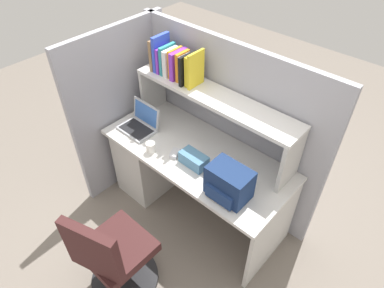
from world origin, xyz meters
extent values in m
plane|color=slate|center=(0.00, 0.00, 0.00)|extent=(8.00, 8.00, 0.00)
cube|color=silver|center=(0.00, 0.00, 0.71)|extent=(1.60, 0.70, 0.03)
cube|color=beige|center=(-0.55, 0.00, 0.35)|extent=(0.40, 0.64, 0.70)
cube|color=beige|center=(0.78, 0.00, 0.35)|extent=(0.03, 0.64, 0.70)
cube|color=#9E9EA8|center=(0.00, 0.38, 0.78)|extent=(1.84, 0.05, 1.55)
cube|color=#9E9EA8|center=(-0.85, -0.05, 0.78)|extent=(0.05, 1.06, 1.55)
cube|color=beige|center=(-0.70, 0.20, 0.94)|extent=(0.03, 0.28, 0.42)
cube|color=beige|center=(0.70, 0.20, 0.94)|extent=(0.03, 0.28, 0.42)
cube|color=silver|center=(0.00, 0.20, 1.17)|extent=(1.44, 0.28, 0.03)
cube|color=olive|center=(-0.60, 0.20, 1.31)|extent=(0.03, 0.17, 0.26)
cube|color=blue|center=(-0.57, 0.21, 1.33)|extent=(0.03, 0.18, 0.30)
cube|color=purple|center=(-0.53, 0.19, 1.29)|extent=(0.03, 0.15, 0.21)
cube|color=teal|center=(-0.49, 0.20, 1.30)|extent=(0.03, 0.17, 0.24)
cube|color=white|center=(-0.45, 0.20, 1.29)|extent=(0.04, 0.16, 0.22)
cube|color=orange|center=(-0.41, 0.21, 1.30)|extent=(0.03, 0.15, 0.23)
cube|color=purple|center=(-0.37, 0.21, 1.29)|extent=(0.04, 0.18, 0.23)
cube|color=orange|center=(-0.33, 0.20, 1.30)|extent=(0.03, 0.14, 0.23)
cube|color=white|center=(-0.30, 0.20, 1.29)|extent=(0.02, 0.13, 0.23)
cube|color=black|center=(-0.27, 0.19, 1.30)|extent=(0.03, 0.18, 0.24)
cube|color=yellow|center=(-0.22, 0.20, 1.30)|extent=(0.04, 0.14, 0.25)
cube|color=yellow|center=(-0.19, 0.20, 1.32)|extent=(0.02, 0.17, 0.28)
cube|color=#B7BABF|center=(-0.56, -0.14, 0.74)|extent=(0.31, 0.22, 0.02)
cube|color=black|center=(-0.56, -0.15, 0.75)|extent=(0.27, 0.17, 0.00)
cube|color=#B7BABF|center=(-0.56, -0.02, 0.85)|extent=(0.31, 0.05, 0.20)
cube|color=#3F72CC|center=(-0.56, -0.03, 0.85)|extent=(0.27, 0.03, 0.17)
cube|color=navy|center=(0.46, -0.17, 0.85)|extent=(0.30, 0.20, 0.24)
cube|color=navy|center=(0.46, -0.28, 0.80)|extent=(0.22, 0.04, 0.11)
cube|color=silver|center=(-0.11, -0.14, 0.75)|extent=(0.10, 0.12, 0.03)
cylinder|color=white|center=(-0.28, -0.24, 0.77)|extent=(0.08, 0.08, 0.09)
cube|color=teal|center=(0.08, -0.11, 0.78)|extent=(0.22, 0.12, 0.10)
cylinder|color=black|center=(0.05, -0.89, 0.02)|extent=(0.52, 0.52, 0.04)
cylinder|color=#262628|center=(0.05, -0.89, 0.24)|extent=(0.05, 0.05, 0.41)
cube|color=#3F1E1E|center=(0.05, -0.89, 0.45)|extent=(0.44, 0.44, 0.08)
cube|color=#3F1E1E|center=(0.11, -1.08, 0.71)|extent=(0.40, 0.17, 0.44)
camera|label=1|loc=(1.31, -1.50, 2.58)|focal=31.65mm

